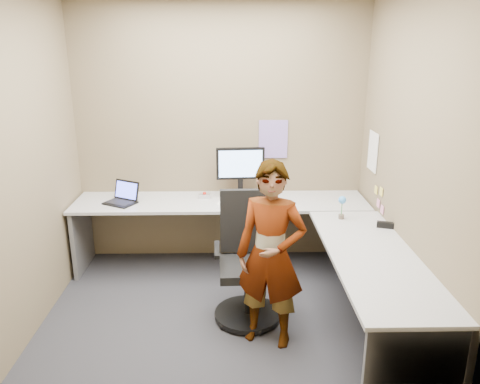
{
  "coord_description": "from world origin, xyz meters",
  "views": [
    {
      "loc": [
        0.1,
        -3.53,
        2.24
      ],
      "look_at": [
        0.18,
        0.25,
        1.05
      ],
      "focal_mm": 35.0,
      "sensor_mm": 36.0,
      "label": 1
    }
  ],
  "objects_px": {
    "desk": "(268,236)",
    "monitor": "(240,166)",
    "office_chair": "(247,269)",
    "person": "(271,255)"
  },
  "relations": [
    {
      "from": "desk",
      "to": "monitor",
      "type": "distance_m",
      "value": 0.87
    },
    {
      "from": "office_chair",
      "to": "person",
      "type": "bearing_deg",
      "value": -67.52
    },
    {
      "from": "monitor",
      "to": "office_chair",
      "type": "height_order",
      "value": "monitor"
    },
    {
      "from": "desk",
      "to": "office_chair",
      "type": "distance_m",
      "value": 0.43
    },
    {
      "from": "desk",
      "to": "monitor",
      "type": "relative_size",
      "value": 6.06
    },
    {
      "from": "desk",
      "to": "office_chair",
      "type": "relative_size",
      "value": 2.79
    },
    {
      "from": "monitor",
      "to": "office_chair",
      "type": "bearing_deg",
      "value": -91.81
    },
    {
      "from": "desk",
      "to": "person",
      "type": "bearing_deg",
      "value": -92.91
    },
    {
      "from": "monitor",
      "to": "office_chair",
      "type": "distance_m",
      "value": 1.22
    },
    {
      "from": "office_chair",
      "to": "person",
      "type": "xyz_separation_m",
      "value": [
        0.16,
        -0.36,
        0.29
      ]
    }
  ]
}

